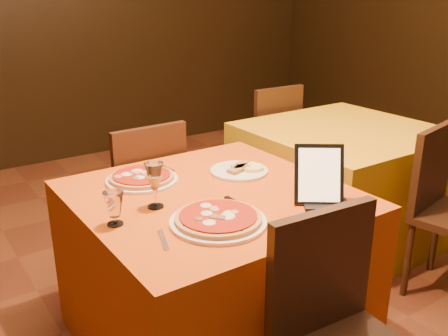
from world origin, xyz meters
TOP-DOWN VIEW (x-y plane):
  - wall_back at (0.00, 3.50)m, footprint 6.00×0.01m
  - main_table at (-0.16, 0.43)m, footprint 1.10×1.10m
  - side_table at (1.10, 0.83)m, footprint 1.10×1.10m
  - chair_main_far at (-0.16, 1.21)m, footprint 0.37×0.37m
  - chair_side_far at (1.10, 1.66)m, footprint 0.48×0.48m
  - pizza_near at (-0.30, 0.17)m, footprint 0.36×0.36m
  - pizza_far at (-0.35, 0.72)m, footprint 0.32×0.32m
  - cutlet_dish at (0.08, 0.57)m, footprint 0.27×0.27m
  - wine_glass at (-0.43, 0.43)m, footprint 0.09×0.09m
  - water_glass at (-0.62, 0.37)m, footprint 0.07×0.07m
  - tablet at (0.14, 0.11)m, footprint 0.22×0.20m
  - knife at (-0.15, 0.21)m, footprint 0.02×0.19m
  - fork_near at (-0.53, 0.16)m, footprint 0.06×0.15m
  - fork_far at (-0.18, 0.83)m, footprint 0.03×0.16m

SIDE VIEW (x-z plane):
  - main_table at x=-0.16m, z-range 0.00..0.75m
  - side_table at x=1.10m, z-range 0.00..0.75m
  - chair_main_far at x=-0.16m, z-range 0.00..0.91m
  - chair_side_far at x=1.10m, z-range 0.00..0.91m
  - knife at x=-0.15m, z-range 0.75..0.76m
  - fork_near at x=-0.53m, z-range 0.75..0.76m
  - fork_far at x=-0.18m, z-range 0.75..0.76m
  - cutlet_dish at x=0.08m, z-range 0.75..0.78m
  - pizza_near at x=-0.30m, z-range 0.75..0.78m
  - pizza_far at x=-0.35m, z-range 0.75..0.78m
  - water_glass at x=-0.62m, z-range 0.75..0.88m
  - wine_glass at x=-0.43m, z-range 0.75..0.94m
  - tablet at x=0.14m, z-range 0.75..0.99m
  - wall_back at x=0.00m, z-range 0.00..2.80m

